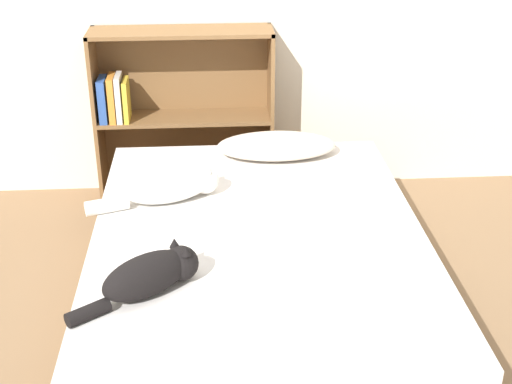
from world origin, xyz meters
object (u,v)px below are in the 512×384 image
bed (258,276)px  cat_light (170,185)px  bookshelf (178,113)px  cat_dark (152,274)px  pillow (276,146)px

bed → cat_light: bearing=141.4°
bed → bookshelf: bearing=106.0°
bed → cat_dark: size_ratio=4.26×
cat_light → bookshelf: 0.94m
pillow → bookshelf: bearing=135.1°
pillow → bookshelf: 0.69m
cat_dark → bookshelf: bookshelf is taller
bookshelf → pillow: bearing=-44.9°
pillow → cat_dark: bearing=-114.9°
cat_dark → bookshelf: 1.63m
cat_dark → bookshelf: size_ratio=0.45×
cat_light → cat_dark: same height
pillow → cat_dark: size_ratio=1.35×
pillow → bed: bearing=-100.9°
cat_light → cat_dark: 0.69m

